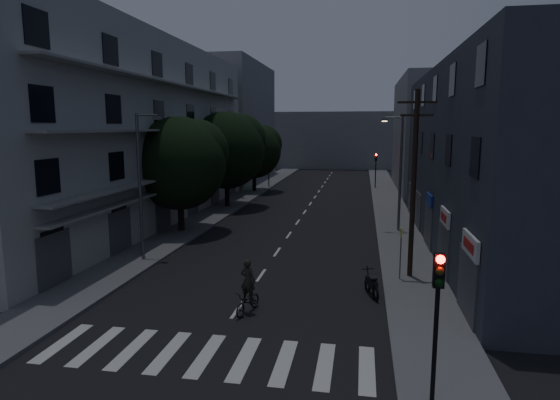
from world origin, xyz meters
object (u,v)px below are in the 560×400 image
(traffic_signal_near, at_px, (438,297))
(utility_pole, at_px, (414,181))
(bus_stop_sign, at_px, (401,244))
(motorcycle, at_px, (372,285))
(cyclist, at_px, (248,295))

(traffic_signal_near, height_order, utility_pole, utility_pole)
(utility_pole, bearing_deg, bus_stop_sign, -130.84)
(traffic_signal_near, bearing_deg, bus_stop_sign, 90.42)
(traffic_signal_near, height_order, motorcycle, traffic_signal_near)
(utility_pole, xyz_separation_m, bus_stop_sign, (-0.53, -0.61, -2.98))
(cyclist, bearing_deg, bus_stop_sign, 54.26)
(traffic_signal_near, xyz_separation_m, bus_stop_sign, (-0.08, 10.43, -1.21))
(utility_pole, xyz_separation_m, cyclist, (-6.82, -5.58, -4.11))
(utility_pole, distance_m, bus_stop_sign, 3.08)
(cyclist, bearing_deg, motorcycle, 45.65)
(traffic_signal_near, relative_size, cyclist, 1.84)
(utility_pole, distance_m, motorcycle, 5.53)
(traffic_signal_near, distance_m, bus_stop_sign, 10.50)
(traffic_signal_near, distance_m, utility_pole, 11.19)
(traffic_signal_near, relative_size, utility_pole, 0.46)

